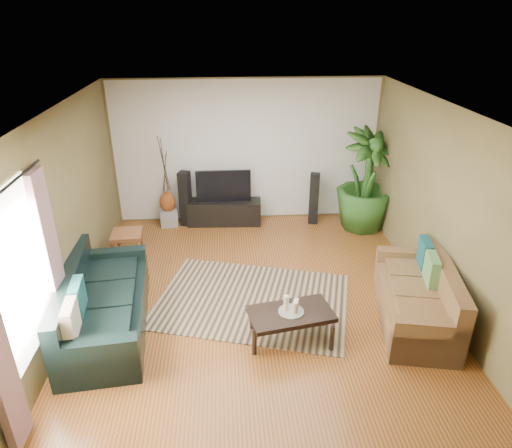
{
  "coord_description": "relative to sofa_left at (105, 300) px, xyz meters",
  "views": [
    {
      "loc": [
        -0.42,
        -5.57,
        3.79
      ],
      "look_at": [
        0.0,
        0.2,
        1.05
      ],
      "focal_mm": 32.0,
      "sensor_mm": 36.0,
      "label": 1
    }
  ],
  "objects": [
    {
      "name": "floor",
      "position": [
        1.99,
        0.6,
        -0.42
      ],
      "size": [
        5.5,
        5.5,
        0.0
      ],
      "primitive_type": "plane",
      "color": "brown",
      "rests_on": "ground"
    },
    {
      "name": "ceiling",
      "position": [
        1.99,
        0.6,
        2.28
      ],
      "size": [
        5.5,
        5.5,
        0.0
      ],
      "primitive_type": "plane",
      "rotation": [
        3.14,
        0.0,
        0.0
      ],
      "color": "white",
      "rests_on": "ground"
    },
    {
      "name": "wall_back",
      "position": [
        1.99,
        3.35,
        0.93
      ],
      "size": [
        5.0,
        0.0,
        5.0
      ],
      "primitive_type": "plane",
      "rotation": [
        1.57,
        0.0,
        0.0
      ],
      "color": "olive",
      "rests_on": "ground"
    },
    {
      "name": "wall_front",
      "position": [
        1.99,
        -2.15,
        0.93
      ],
      "size": [
        5.0,
        0.0,
        5.0
      ],
      "primitive_type": "plane",
      "rotation": [
        -1.57,
        0.0,
        0.0
      ],
      "color": "olive",
      "rests_on": "ground"
    },
    {
      "name": "wall_left",
      "position": [
        -0.51,
        0.6,
        0.92
      ],
      "size": [
        0.0,
        5.5,
        5.5
      ],
      "primitive_type": "plane",
      "rotation": [
        1.57,
        0.0,
        1.57
      ],
      "color": "olive",
      "rests_on": "ground"
    },
    {
      "name": "wall_right",
      "position": [
        4.49,
        0.6,
        0.92
      ],
      "size": [
        0.0,
        5.5,
        5.5
      ],
      "primitive_type": "plane",
      "rotation": [
        1.57,
        0.0,
        -1.57
      ],
      "color": "olive",
      "rests_on": "ground"
    },
    {
      "name": "backwall_panel",
      "position": [
        1.99,
        3.34,
        0.93
      ],
      "size": [
        4.9,
        0.0,
        4.9
      ],
      "primitive_type": "plane",
      "rotation": [
        1.57,
        0.0,
        0.0
      ],
      "color": "white",
      "rests_on": "ground"
    },
    {
      "name": "window_pane",
      "position": [
        -0.49,
        -1.0,
        0.97
      ],
      "size": [
        0.0,
        1.8,
        1.8
      ],
      "primitive_type": "plane",
      "rotation": [
        1.57,
        0.0,
        1.57
      ],
      "color": "white",
      "rests_on": "ground"
    },
    {
      "name": "curtain_far",
      "position": [
        -0.44,
        -0.25,
        0.72
      ],
      "size": [
        0.08,
        0.35,
        2.2
      ],
      "primitive_type": "cube",
      "color": "gray",
      "rests_on": "ground"
    },
    {
      "name": "curtain_rod",
      "position": [
        -0.44,
        -1.0,
        1.87
      ],
      "size": [
        0.03,
        1.9,
        0.03
      ],
      "primitive_type": "cylinder",
      "rotation": [
        1.57,
        0.0,
        0.0
      ],
      "color": "black",
      "rests_on": "ground"
    },
    {
      "name": "sofa_left",
      "position": [
        0.0,
        0.0,
        0.0
      ],
      "size": [
        1.18,
        2.31,
        0.85
      ],
      "primitive_type": "cube",
      "rotation": [
        0.0,
        0.0,
        1.67
      ],
      "color": "black",
      "rests_on": "floor"
    },
    {
      "name": "sofa_right",
      "position": [
        4.03,
        -0.13,
        0.0
      ],
      "size": [
        1.2,
        1.99,
        0.85
      ],
      "primitive_type": "cube",
      "rotation": [
        0.0,
        0.0,
        -1.77
      ],
      "color": "brown",
      "rests_on": "floor"
    },
    {
      "name": "area_rug",
      "position": [
        1.92,
        0.45,
        -0.42
      ],
      "size": [
        3.08,
        2.54,
        0.01
      ],
      "primitive_type": "cube",
      "rotation": [
        0.0,
        0.0,
        -0.28
      ],
      "color": "#A1865F",
      "rests_on": "floor"
    },
    {
      "name": "coffee_table",
      "position": [
        2.34,
        -0.42,
        -0.22
      ],
      "size": [
        1.11,
        0.74,
        0.42
      ],
      "primitive_type": "cube",
      "rotation": [
        0.0,
        0.0,
        0.19
      ],
      "color": "black",
      "rests_on": "floor"
    },
    {
      "name": "candle_tray",
      "position": [
        2.34,
        -0.42,
        -0.0
      ],
      "size": [
        0.32,
        0.32,
        0.01
      ],
      "primitive_type": "cylinder",
      "color": "gray",
      "rests_on": "coffee_table"
    },
    {
      "name": "candle_tall",
      "position": [
        2.28,
        -0.39,
        0.11
      ],
      "size": [
        0.06,
        0.06,
        0.2
      ],
      "primitive_type": "cylinder",
      "color": "beige",
      "rests_on": "candle_tray"
    },
    {
      "name": "candle_mid",
      "position": [
        2.38,
        -0.46,
        0.09
      ],
      "size": [
        0.06,
        0.06,
        0.16
      ],
      "primitive_type": "cylinder",
      "color": "beige",
      "rests_on": "candle_tray"
    },
    {
      "name": "candle_short",
      "position": [
        2.41,
        -0.36,
        0.07
      ],
      "size": [
        0.06,
        0.06,
        0.13
      ],
      "primitive_type": "cylinder",
      "color": "beige",
      "rests_on": "candle_tray"
    },
    {
      "name": "tv_stand",
      "position": [
        1.55,
        3.1,
        -0.19
      ],
      "size": [
        1.42,
        0.49,
        0.47
      ],
      "primitive_type": "cube",
      "rotation": [
        0.0,
        0.0,
        -0.05
      ],
      "color": "black",
      "rests_on": "floor"
    },
    {
      "name": "television",
      "position": [
        1.55,
        3.1,
        0.35
      ],
      "size": [
        1.03,
        0.06,
        0.61
      ],
      "primitive_type": "cube",
      "color": "black",
      "rests_on": "tv_stand"
    },
    {
      "name": "speaker_left",
      "position": [
        0.82,
        3.1,
        0.11
      ],
      "size": [
        0.25,
        0.26,
        1.06
      ],
      "primitive_type": "cube",
      "rotation": [
        0.0,
        0.0,
        -0.3
      ],
      "color": "black",
      "rests_on": "floor"
    },
    {
      "name": "speaker_right",
      "position": [
        3.27,
        3.02,
        0.07
      ],
      "size": [
        0.22,
        0.23,
        0.99
      ],
      "primitive_type": "cube",
      "rotation": [
        0.0,
        0.0,
        -0.22
      ],
      "color": "black",
      "rests_on": "floor"
    },
    {
      "name": "potted_plant",
      "position": [
        4.15,
        2.73,
        0.51
      ],
      "size": [
        1.44,
        1.44,
        1.88
      ],
      "primitive_type": "imported",
      "rotation": [
        0.0,
        0.0,
        0.53
      ],
      "color": "#26551C",
      "rests_on": "floor"
    },
    {
      "name": "plant_pot",
      "position": [
        4.15,
        2.73,
        -0.29
      ],
      "size": [
        0.35,
        0.35,
        0.27
      ],
      "primitive_type": "cylinder",
      "color": "black",
      "rests_on": "floor"
    },
    {
      "name": "pedestal",
      "position": [
        0.48,
        3.1,
        -0.26
      ],
      "size": [
        0.37,
        0.37,
        0.32
      ],
      "primitive_type": "cube",
      "rotation": [
        0.0,
        0.0,
        0.15
      ],
      "color": "gray",
      "rests_on": "floor"
    },
    {
      "name": "vase",
      "position": [
        0.48,
        3.1,
        0.05
      ],
      "size": [
        0.3,
        0.3,
        0.42
      ],
      "primitive_type": "ellipsoid",
      "color": "brown",
      "rests_on": "pedestal"
    },
    {
      "name": "side_table",
      "position": [
        -0.04,
        1.77,
        -0.17
      ],
      "size": [
        0.51,
        0.51,
        0.51
      ],
      "primitive_type": "cube",
      "rotation": [
        0.0,
        0.0,
        0.06
      ],
      "color": "#945630",
      "rests_on": "floor"
    }
  ]
}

